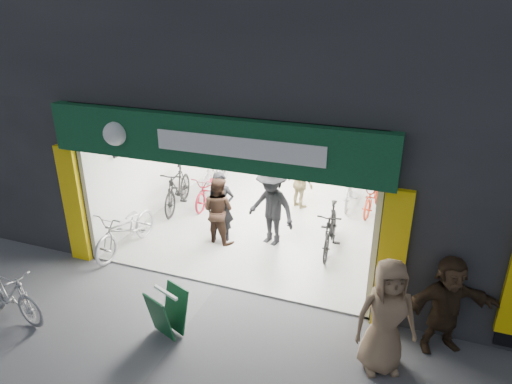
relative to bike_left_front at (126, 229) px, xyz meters
The scene contains 17 objects.
ground 2.63m from the bike_left_front, 13.50° to the right, with size 60.00×60.00×0.00m, color #56565B.
building 6.72m from the bike_left_front, 52.15° to the left, with size 17.00×10.27×8.00m.
bike_left_front is the anchor object (origin of this frame).
bike_left_midfront 2.34m from the bike_left_front, 90.00° to the left, with size 0.56×2.00×1.20m, color black.
bike_left_midback 2.95m from the bike_left_front, 76.27° to the left, with size 0.61×1.75×0.92m, color maroon.
bike_left_back 4.11m from the bike_left_front, 85.54° to the left, with size 0.49×1.74×1.05m, color #ABAAAF.
bike_right_front 4.60m from the bike_left_front, 19.86° to the left, with size 0.52×1.83×1.10m, color black.
bike_right_mid 6.39m from the bike_left_front, 38.49° to the left, with size 0.59×1.69×0.89m, color #99240D.
bike_right_back 6.02m from the bike_left_front, 44.43° to the left, with size 0.54×1.90×1.14m, color #A7A8AB.
parked_bike 2.80m from the bike_left_front, 100.95° to the right, with size 0.48×1.70×1.02m, color #A3A3A7.
customer_a 2.17m from the bike_left_front, 31.43° to the left, with size 0.63×0.41×1.73m, color black.
customer_b 2.10m from the bike_left_front, 30.83° to the left, with size 0.79×0.62×1.63m, color #332017.
customer_c 3.31m from the bike_left_front, 24.94° to the left, with size 1.23×0.71×1.90m, color black.
customer_d 4.68m from the bike_left_front, 48.57° to the left, with size 0.87×0.36×1.48m, color #9B895A.
pedestrian_near 6.05m from the bike_left_front, 16.21° to the right, with size 0.93×0.61×1.91m, color #80654B.
pedestrian_far 6.74m from the bike_left_front, ahead, with size 1.58×0.50×1.71m, color #362618.
sandwich_board 3.16m from the bike_left_front, 42.99° to the right, with size 0.70×0.71×0.83m.
Camera 1 is at (3.38, -6.92, 5.36)m, focal length 32.00 mm.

